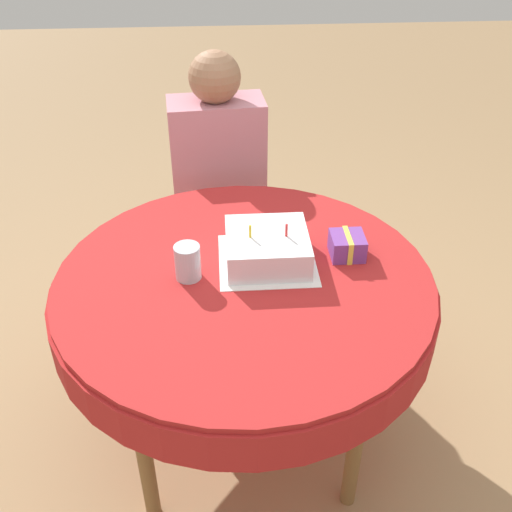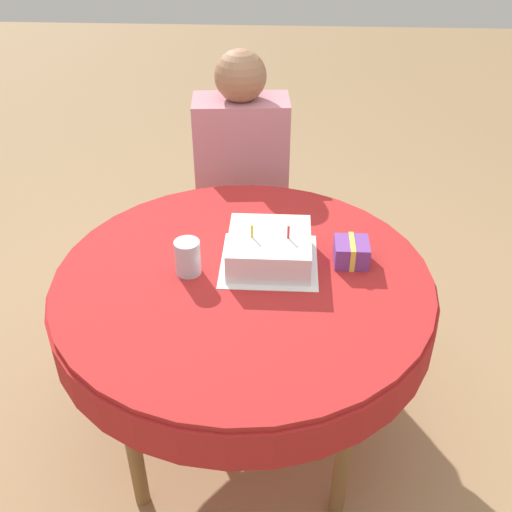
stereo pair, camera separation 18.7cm
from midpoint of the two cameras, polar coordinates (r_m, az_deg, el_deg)
ground_plane at (r=2.40m, az=1.30°, el=-16.00°), size 12.00×12.00×0.00m
dining_table at (r=1.94m, az=1.54°, el=-3.96°), size 1.22×1.22×0.73m
chair at (r=2.80m, az=0.59°, el=6.08°), size 0.40×0.40×0.94m
person at (r=2.62m, az=0.69°, el=9.17°), size 0.42×0.33×1.18m
napkin at (r=1.95m, az=4.01°, el=-0.56°), size 0.31×0.31×0.00m
birthday_cake at (r=1.92m, az=4.07°, el=0.65°), size 0.26×0.26×0.14m
drinking_glass at (r=1.87m, az=-3.68°, el=-0.22°), size 0.08×0.08×0.11m
gift_box at (r=1.97m, az=11.77°, el=0.28°), size 0.11×0.12×0.08m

